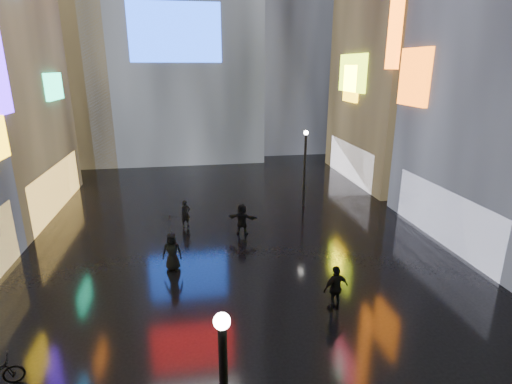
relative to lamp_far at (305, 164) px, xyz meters
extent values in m
plane|color=black|center=(-5.31, -3.95, -2.94)|extent=(140.00, 140.00, 0.00)
cube|color=#FFC659|center=(-16.41, 2.05, -1.44)|extent=(0.20, 10.00, 3.00)
cube|color=#1BF6A7|center=(-16.16, 3.88, 4.97)|extent=(0.25, 3.00, 1.71)
cube|color=white|center=(5.79, -6.95, -1.44)|extent=(0.20, 9.00, 3.00)
cube|color=#FF620C|center=(5.54, -2.82, 5.64)|extent=(0.25, 2.99, 3.26)
cube|color=black|center=(10.69, 6.05, 11.06)|extent=(10.00, 12.00, 28.00)
cube|color=white|center=(5.79, 6.05, -1.44)|extent=(0.20, 9.00, 3.00)
cube|color=#CCFF19|center=(5.54, 6.38, 5.71)|extent=(0.25, 4.92, 2.91)
cube|color=#FFB60C|center=(5.54, 6.49, 4.90)|extent=(0.25, 2.63, 2.87)
cube|color=#194CFF|center=(-8.31, 12.95, 9.06)|extent=(8.00, 0.20, 5.00)
cube|color=black|center=(-19.31, 18.05, 10.06)|extent=(10.00, 10.00, 26.00)
sphere|color=white|center=(-7.11, -19.21, 2.11)|extent=(0.30, 0.30, 0.30)
cylinder|color=black|center=(0.00, 0.00, -0.44)|extent=(0.16, 0.16, 5.00)
sphere|color=white|center=(0.00, 0.00, 2.11)|extent=(0.30, 0.30, 0.30)
imported|color=black|center=(-2.17, -12.04, -2.01)|extent=(1.18, 0.73, 1.88)
imported|color=black|center=(-8.58, -7.70, -2.03)|extent=(0.97, 0.70, 1.84)
imported|color=black|center=(-4.81, -4.17, -2.03)|extent=(1.78, 1.11, 1.83)
imported|color=black|center=(-7.97, -2.45, -2.13)|extent=(0.71, 0.63, 1.64)
imported|color=black|center=(-8.58, -7.70, -0.66)|extent=(1.22, 1.23, 0.89)
camera|label=1|loc=(-7.49, -25.03, 6.25)|focal=28.00mm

